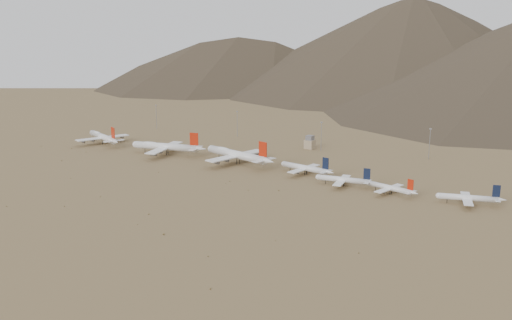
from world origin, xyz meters
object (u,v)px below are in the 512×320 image
Objects in this scene: narrowbody_a at (306,168)px; narrowbody_b at (344,180)px; widebody_west at (103,137)px; widebody_east at (237,155)px; widebody_centre at (166,147)px; control_tower at (310,143)px.

narrowbody_a is 1.12× the size of narrowbody_b.
narrowbody_b is at bearing 18.71° from widebody_west.
widebody_west is at bearing -167.09° from widebody_east.
widebody_east is 1.57× the size of narrowbody_a.
widebody_centre is 5.58× the size of control_tower.
widebody_centre is 1.43× the size of narrowbody_a.
widebody_east reaches higher than control_tower.
control_tower is (87.66, 91.79, -1.75)m from widebody_centre.
widebody_east is 85.19m from control_tower.
widebody_centre reaches higher than narrowbody_a.
narrowbody_a is at bearing 21.81° from widebody_west.
widebody_east is at bearing -9.93° from widebody_centre.
narrowbody_a is (61.79, 2.41, -2.55)m from widebody_east.
widebody_centre is 131.77m from narrowbody_a.
widebody_west is at bearing 167.33° from narrowbody_b.
widebody_centre is (79.59, 0.89, 0.48)m from widebody_west.
widebody_west is at bearing 163.67° from widebody_centre.
widebody_centre is 70.04m from widebody_east.
control_tower is (18.15, 83.20, -2.25)m from widebody_east.
narrowbody_a is 91.82m from control_tower.
widebody_centre reaches higher than control_tower.
widebody_east reaches higher than widebody_west.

